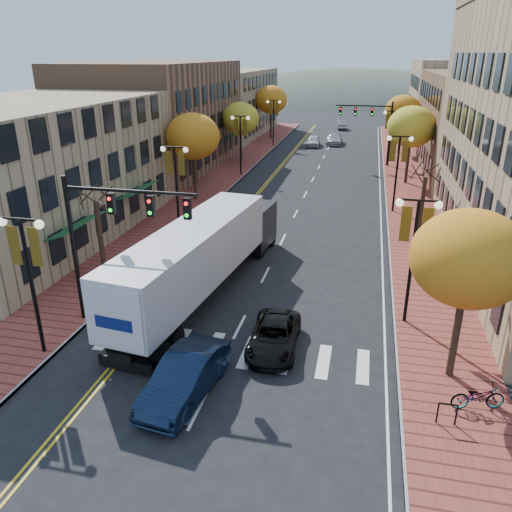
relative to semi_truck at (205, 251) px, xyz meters
The scene contains 32 objects.
ground 7.89m from the semi_truck, 69.77° to the right, with size 200.00×200.00×0.00m, color black.
sidewalk_left 26.33m from the semi_truck, 104.12° to the left, with size 4.00×85.00×0.15m, color brown.
sidewalk_right 28.05m from the semi_truck, 65.48° to the left, with size 4.00×85.00×0.15m, color brown.
building_left_near 15.72m from the semi_truck, 157.59° to the left, with size 12.00×22.00×9.00m, color #9E8966.
building_left_mid 32.47m from the semi_truck, 116.45° to the left, with size 12.00×24.00×11.00m, color brown.
building_left_far 55.88m from the semi_truck, 104.94° to the left, with size 12.00×26.00×9.50m, color #9E8966.
building_right_mid 40.90m from the semi_truck, 58.87° to the left, with size 15.00×24.00×10.00m, color brown.
building_right_far 60.80m from the semi_truck, 69.66° to the left, with size 15.00×20.00×11.00m, color #9E8966.
tree_left_a 6.47m from the semi_truck, behind, with size 0.28×0.28×4.20m.
tree_left_b 18.36m from the semi_truck, 110.69° to the left, with size 4.48×4.48×7.21m.
tree_left_c 33.66m from the semi_truck, 100.99° to the left, with size 4.16×4.16×6.69m.
tree_left_d 51.44m from the semi_truck, 97.16° to the left, with size 4.61×4.61×7.42m.
tree_right_a 12.94m from the semi_truck, 23.57° to the right, with size 4.16×4.16×6.69m.
tree_right_b 15.95m from the semi_truck, 43.31° to the left, with size 0.28×0.28×4.20m.
tree_right_c 29.49m from the semi_truck, 66.70° to the left, with size 4.48×4.48×7.21m.
tree_right_d 44.57m from the semi_truck, 74.88° to the left, with size 4.35×4.35×7.00m.
lamp_left_a 8.80m from the semi_truck, 124.74° to the right, with size 1.96×0.36×6.05m.
lamp_left_b 10.37m from the semi_truck, 118.72° to the left, with size 1.96×0.36×6.05m.
lamp_left_c 27.45m from the semi_truck, 100.30° to the left, with size 1.96×0.36×6.05m.
lamp_left_d 45.24m from the semi_truck, 96.22° to the left, with size 1.96×0.36×6.05m.
lamp_right_a 10.34m from the semi_truck, ahead, with size 1.96×0.36×6.05m.
lamp_right_b 19.81m from the semi_truck, 59.18° to the left, with size 1.96×0.36×6.05m.
lamp_right_c 36.42m from the semi_truck, 73.87° to the left, with size 1.96×0.36×6.05m.
traffic_mast_near 5.59m from the semi_truck, 125.26° to the right, with size 6.10×0.35×7.00m.
traffic_mast_far 35.95m from the semi_truck, 76.98° to the left, with size 6.10×0.34×7.00m.
semi_truck is the anchor object (origin of this frame).
navy_sedan 8.68m from the semi_truck, 77.13° to the right, with size 1.70×4.88×1.61m, color black.
black_suv 6.62m from the semi_truck, 45.05° to the right, with size 1.99×4.31×1.20m, color black.
car_far_white 46.27m from the semi_truck, 89.40° to the left, with size 1.66×4.14×1.41m, color silver.
car_far_silver 48.72m from the semi_truck, 86.32° to the left, with size 2.10×5.17×1.50m, color #A3A3AA.
car_far_oncoming 63.95m from the semi_truck, 87.22° to the left, with size 1.46×4.19×1.38m, color #9A9BA1.
bicycle 14.22m from the semi_truck, 29.71° to the right, with size 0.67×1.91×1.00m, color gray.
Camera 1 is at (5.15, -15.62, 11.83)m, focal length 35.00 mm.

